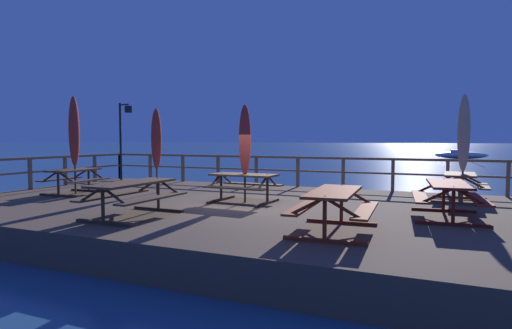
% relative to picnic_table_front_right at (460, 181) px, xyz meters
% --- Properties ---
extents(ground_plane, '(600.00, 600.00, 0.00)m').
position_rel_picnic_table_front_right_xyz_m(ground_plane, '(-5.15, -2.80, -1.23)').
color(ground_plane, navy).
extents(wooden_deck, '(16.51, 9.02, 0.68)m').
position_rel_picnic_table_front_right_xyz_m(wooden_deck, '(-5.15, -2.80, -0.89)').
color(wooden_deck, brown).
rests_on(wooden_deck, ground).
extents(railing_waterside_far, '(16.31, 0.10, 1.09)m').
position_rel_picnic_table_front_right_xyz_m(railing_waterside_far, '(-5.15, 1.56, 0.19)').
color(railing_waterside_far, brown).
rests_on(railing_waterside_far, wooden_deck).
extents(railing_side_left, '(0.10, 8.82, 1.09)m').
position_rel_picnic_table_front_right_xyz_m(railing_side_left, '(-13.25, -2.80, 0.18)').
color(railing_side_left, brown).
rests_on(railing_side_left, wooden_deck).
extents(picnic_table_front_right, '(1.44, 1.65, 0.78)m').
position_rel_picnic_table_front_right_xyz_m(picnic_table_front_right, '(0.00, 0.00, 0.00)').
color(picnic_table_front_right, brown).
rests_on(picnic_table_front_right, wooden_deck).
extents(picnic_table_back_left, '(1.52, 1.74, 0.78)m').
position_rel_picnic_table_front_right_xyz_m(picnic_table_back_left, '(-10.92, -3.08, 0.00)').
color(picnic_table_back_left, brown).
rests_on(picnic_table_back_left, wooden_deck).
extents(picnic_table_front_left, '(1.83, 1.47, 0.78)m').
position_rel_picnic_table_front_right_xyz_m(picnic_table_front_left, '(-5.33, -2.54, 0.01)').
color(picnic_table_front_left, brown).
rests_on(picnic_table_front_left, wooden_deck).
extents(picnic_table_mid_left, '(1.59, 2.22, 0.78)m').
position_rel_picnic_table_front_right_xyz_m(picnic_table_mid_left, '(-0.33, -2.83, 0.02)').
color(picnic_table_mid_left, maroon).
rests_on(picnic_table_mid_left, wooden_deck).
extents(picnic_table_mid_centre, '(1.40, 2.14, 0.78)m').
position_rel_picnic_table_front_right_xyz_m(picnic_table_mid_centre, '(-6.61, -5.45, 0.02)').
color(picnic_table_mid_centre, brown).
rests_on(picnic_table_mid_centre, wooden_deck).
extents(picnic_table_back_right, '(1.51, 2.10, 0.78)m').
position_rel_picnic_table_front_right_xyz_m(picnic_table_back_right, '(-2.24, -5.19, 0.01)').
color(picnic_table_back_right, '#993819').
rests_on(picnic_table_back_right, wooden_deck).
extents(patio_umbrella_short_front, '(0.32, 0.32, 2.91)m').
position_rel_picnic_table_front_right_xyz_m(patio_umbrella_short_front, '(0.06, -0.04, 1.30)').
color(patio_umbrella_short_front, '#4C3828').
rests_on(patio_umbrella_short_front, wooden_deck).
extents(patio_umbrella_tall_back_right, '(0.32, 0.32, 3.03)m').
position_rel_picnic_table_front_right_xyz_m(patio_umbrella_tall_back_right, '(-10.91, -3.05, 1.38)').
color(patio_umbrella_tall_back_right, '#4C3828').
rests_on(patio_umbrella_tall_back_right, wooden_deck).
extents(patio_umbrella_short_back, '(0.32, 0.32, 2.62)m').
position_rel_picnic_table_front_right_xyz_m(patio_umbrella_short_back, '(-5.28, -2.56, 1.12)').
color(patio_umbrella_short_back, '#4C3828').
rests_on(patio_umbrella_short_back, wooden_deck).
extents(patio_umbrella_short_mid, '(0.32, 0.32, 2.66)m').
position_rel_picnic_table_front_right_xyz_m(patio_umbrella_short_mid, '(-8.70, -1.87, 1.15)').
color(patio_umbrella_short_mid, '#4C3828').
rests_on(patio_umbrella_short_mid, wooden_deck).
extents(lamp_post_hooked, '(0.68, 0.26, 3.20)m').
position_rel_picnic_table_front_right_xyz_m(lamp_post_hooked, '(-12.51, 0.97, 1.56)').
color(lamp_post_hooked, black).
rests_on(lamp_post_hooked, wooden_deck).
extents(sailboat_distant, '(6.11, 2.14, 7.72)m').
position_rel_picnic_table_front_right_xyz_m(sailboat_distant, '(1.75, 44.73, -0.72)').
color(sailboat_distant, silver).
rests_on(sailboat_distant, ground).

